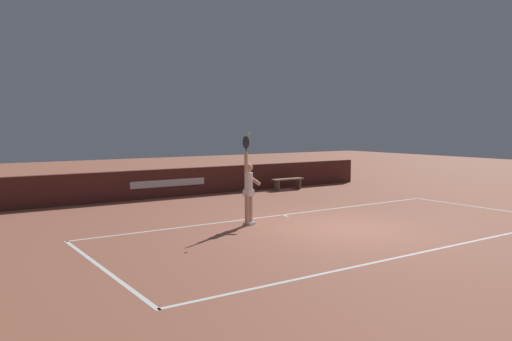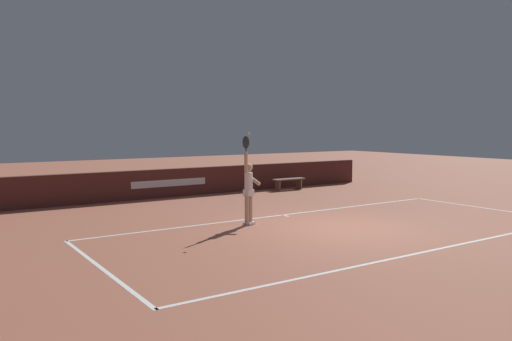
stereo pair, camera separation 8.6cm
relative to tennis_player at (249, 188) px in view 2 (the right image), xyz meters
name	(u,v)px [view 2 (the right image)]	position (x,y,z in m)	size (l,w,h in m)	color
ground_plane	(336,228)	(1.62, -1.65, -0.98)	(60.00, 60.00, 0.00)	#A55E46
court_lines	(343,230)	(1.62, -1.91, -0.98)	(12.39, 5.28, 0.00)	white
back_wall	(197,181)	(1.62, 6.10, -0.46)	(16.09, 0.27, 1.04)	#4E221E
tennis_player	(249,188)	(0.00, 0.00, 0.00)	(0.50, 0.48, 2.38)	tan
tennis_ball	(249,134)	(-0.22, -0.34, 1.45)	(0.07, 0.07, 0.07)	#C4E135
courtside_bench_near	(289,181)	(5.44, 5.36, -0.63)	(1.46, 0.38, 0.46)	#836350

